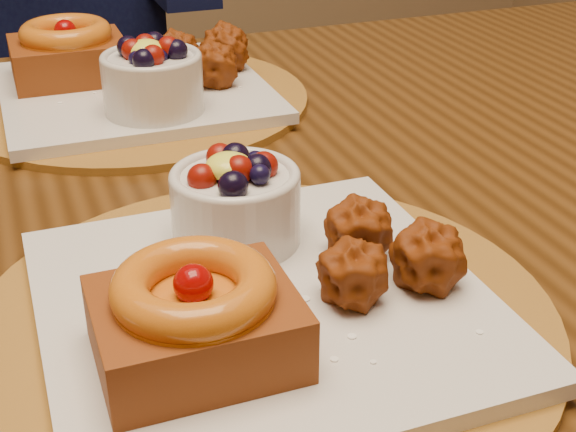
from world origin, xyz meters
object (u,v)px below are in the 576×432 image
object	(u,v)px
place_setting_near	(258,285)
place_setting_far	(131,80)
chair_far	(27,139)
dining_table	(189,260)

from	to	relation	value
place_setting_near	place_setting_far	world-z (taller)	place_setting_far
place_setting_near	chair_far	xyz separation A→B (m)	(-0.10, 1.11, -0.32)
place_setting_near	place_setting_far	distance (m)	0.43
place_setting_far	place_setting_near	bearing A→B (deg)	-89.89
place_setting_near	chair_far	size ratio (longest dim) A/B	0.45
dining_table	place_setting_near	world-z (taller)	place_setting_near
place_setting_far	chair_far	size ratio (longest dim) A/B	0.45
dining_table	place_setting_far	bearing A→B (deg)	91.01
dining_table	chair_far	bearing A→B (deg)	96.80
dining_table	place_setting_far	size ratio (longest dim) A/B	4.21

